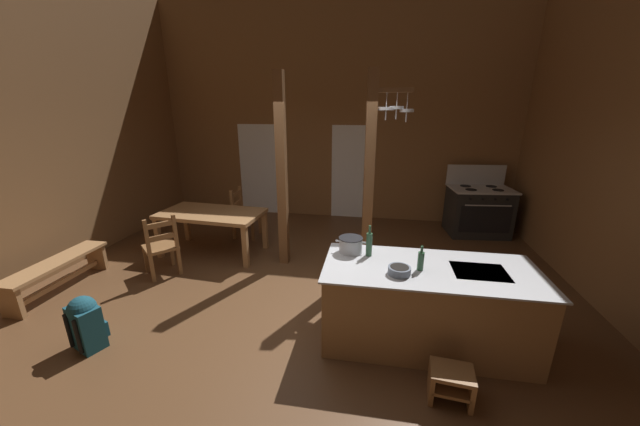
{
  "coord_description": "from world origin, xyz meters",
  "views": [
    {
      "loc": [
        0.98,
        -3.6,
        2.45
      ],
      "look_at": [
        0.22,
        0.74,
        1.04
      ],
      "focal_mm": 18.9,
      "sensor_mm": 36.0,
      "label": 1
    }
  ],
  "objects_px": {
    "bottle_tall_on_counter": "(369,244)",
    "bottle_short_on_counter": "(421,261)",
    "kitchen_island": "(426,305)",
    "stove_range": "(478,210)",
    "ladderback_chair_near_window": "(244,214)",
    "mixing_bowl_on_counter": "(399,271)",
    "backpack": "(85,321)",
    "stockpot_on_counter": "(351,245)",
    "bench_along_left_wall": "(57,270)",
    "dining_table": "(212,217)",
    "ladderback_chair_by_post": "(161,247)",
    "step_stool": "(451,382)"
  },
  "relations": [
    {
      "from": "step_stool",
      "to": "ladderback_chair_near_window",
      "type": "relative_size",
      "value": 0.41
    },
    {
      "from": "dining_table",
      "to": "stove_range",
      "type": "bearing_deg",
      "value": 20.37
    },
    {
      "from": "bench_along_left_wall",
      "to": "bottle_tall_on_counter",
      "type": "xyz_separation_m",
      "value": [
        4.2,
        -0.05,
        0.71
      ]
    },
    {
      "from": "stove_range",
      "to": "ladderback_chair_near_window",
      "type": "relative_size",
      "value": 1.39
    },
    {
      "from": "kitchen_island",
      "to": "backpack",
      "type": "height_order",
      "value": "kitchen_island"
    },
    {
      "from": "stove_range",
      "to": "step_stool",
      "type": "distance_m",
      "value": 4.48
    },
    {
      "from": "bench_along_left_wall",
      "to": "mixing_bowl_on_counter",
      "type": "height_order",
      "value": "mixing_bowl_on_counter"
    },
    {
      "from": "mixing_bowl_on_counter",
      "to": "stockpot_on_counter",
      "type": "bearing_deg",
      "value": 139.23
    },
    {
      "from": "kitchen_island",
      "to": "mixing_bowl_on_counter",
      "type": "bearing_deg",
      "value": -148.67
    },
    {
      "from": "kitchen_island",
      "to": "bottle_tall_on_counter",
      "type": "xyz_separation_m",
      "value": [
        -0.63,
        0.19,
        0.58
      ]
    },
    {
      "from": "stove_range",
      "to": "ladderback_chair_by_post",
      "type": "bearing_deg",
      "value": -152.58
    },
    {
      "from": "kitchen_island",
      "to": "stove_range",
      "type": "height_order",
      "value": "stove_range"
    },
    {
      "from": "kitchen_island",
      "to": "mixing_bowl_on_counter",
      "type": "relative_size",
      "value": 9.86
    },
    {
      "from": "kitchen_island",
      "to": "bottle_tall_on_counter",
      "type": "relative_size",
      "value": 6.23
    },
    {
      "from": "stove_range",
      "to": "ladderback_chair_by_post",
      "type": "height_order",
      "value": "stove_range"
    },
    {
      "from": "step_stool",
      "to": "ladderback_chair_by_post",
      "type": "distance_m",
      "value": 4.17
    },
    {
      "from": "ladderback_chair_near_window",
      "to": "mixing_bowl_on_counter",
      "type": "relative_size",
      "value": 4.32
    },
    {
      "from": "stove_range",
      "to": "step_stool",
      "type": "height_order",
      "value": "stove_range"
    },
    {
      "from": "kitchen_island",
      "to": "ladderback_chair_by_post",
      "type": "distance_m",
      "value": 3.79
    },
    {
      "from": "backpack",
      "to": "bottle_short_on_counter",
      "type": "height_order",
      "value": "bottle_short_on_counter"
    },
    {
      "from": "stove_range",
      "to": "dining_table",
      "type": "relative_size",
      "value": 0.75
    },
    {
      "from": "stockpot_on_counter",
      "to": "mixing_bowl_on_counter",
      "type": "height_order",
      "value": "stockpot_on_counter"
    },
    {
      "from": "bench_along_left_wall",
      "to": "bottle_tall_on_counter",
      "type": "height_order",
      "value": "bottle_tall_on_counter"
    },
    {
      "from": "ladderback_chair_near_window",
      "to": "mixing_bowl_on_counter",
      "type": "xyz_separation_m",
      "value": [
        2.77,
        -2.81,
        0.47
      ]
    },
    {
      "from": "bench_along_left_wall",
      "to": "stove_range",
      "type": "bearing_deg",
      "value": 27.86
    },
    {
      "from": "ladderback_chair_by_post",
      "to": "stockpot_on_counter",
      "type": "xyz_separation_m",
      "value": [
        2.85,
        -0.64,
        0.52
      ]
    },
    {
      "from": "bench_along_left_wall",
      "to": "dining_table",
      "type": "bearing_deg",
      "value": 45.51
    },
    {
      "from": "ladderback_chair_by_post",
      "to": "bench_along_left_wall",
      "type": "xyz_separation_m",
      "value": [
        -1.15,
        -0.66,
        -0.15
      ]
    },
    {
      "from": "bench_along_left_wall",
      "to": "bottle_tall_on_counter",
      "type": "distance_m",
      "value": 4.26
    },
    {
      "from": "kitchen_island",
      "to": "backpack",
      "type": "xyz_separation_m",
      "value": [
        -3.5,
        -0.71,
        -0.13
      ]
    },
    {
      "from": "kitchen_island",
      "to": "ladderback_chair_near_window",
      "type": "xyz_separation_m",
      "value": [
        -3.09,
        2.61,
        0.01
      ]
    },
    {
      "from": "dining_table",
      "to": "backpack",
      "type": "relative_size",
      "value": 2.95
    },
    {
      "from": "mixing_bowl_on_counter",
      "to": "bottle_tall_on_counter",
      "type": "height_order",
      "value": "bottle_tall_on_counter"
    },
    {
      "from": "bench_along_left_wall",
      "to": "bottle_short_on_counter",
      "type": "height_order",
      "value": "bottle_short_on_counter"
    },
    {
      "from": "stove_range",
      "to": "backpack",
      "type": "bearing_deg",
      "value": -139.14
    },
    {
      "from": "kitchen_island",
      "to": "bottle_tall_on_counter",
      "type": "distance_m",
      "value": 0.88
    },
    {
      "from": "bottle_tall_on_counter",
      "to": "ladderback_chair_by_post",
      "type": "bearing_deg",
      "value": 167.06
    },
    {
      "from": "stockpot_on_counter",
      "to": "bottle_short_on_counter",
      "type": "height_order",
      "value": "bottle_short_on_counter"
    },
    {
      "from": "stove_range",
      "to": "stockpot_on_counter",
      "type": "bearing_deg",
      "value": -124.3
    },
    {
      "from": "ladderback_chair_near_window",
      "to": "bench_along_left_wall",
      "type": "height_order",
      "value": "ladderback_chair_near_window"
    },
    {
      "from": "bottle_tall_on_counter",
      "to": "bottle_short_on_counter",
      "type": "distance_m",
      "value": 0.58
    },
    {
      "from": "kitchen_island",
      "to": "bottle_short_on_counter",
      "type": "xyz_separation_m",
      "value": [
        -0.11,
        -0.07,
        0.54
      ]
    },
    {
      "from": "stockpot_on_counter",
      "to": "mixing_bowl_on_counter",
      "type": "relative_size",
      "value": 1.54
    },
    {
      "from": "stove_range",
      "to": "bottle_short_on_counter",
      "type": "relative_size",
      "value": 5.09
    },
    {
      "from": "kitchen_island",
      "to": "backpack",
      "type": "relative_size",
      "value": 3.64
    },
    {
      "from": "ladderback_chair_by_post",
      "to": "bottle_tall_on_counter",
      "type": "height_order",
      "value": "bottle_tall_on_counter"
    },
    {
      "from": "ladderback_chair_near_window",
      "to": "bottle_short_on_counter",
      "type": "height_order",
      "value": "bottle_short_on_counter"
    },
    {
      "from": "bottle_short_on_counter",
      "to": "backpack",
      "type": "bearing_deg",
      "value": -169.3
    },
    {
      "from": "ladderback_chair_by_post",
      "to": "backpack",
      "type": "bearing_deg",
      "value": -83.25
    },
    {
      "from": "kitchen_island",
      "to": "bench_along_left_wall",
      "type": "height_order",
      "value": "kitchen_island"
    }
  ]
}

